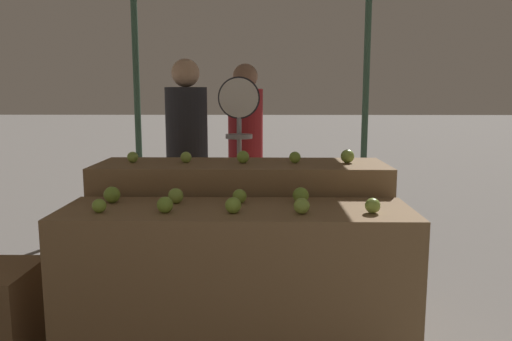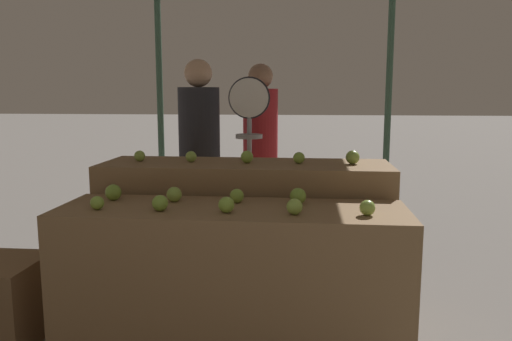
{
  "view_description": "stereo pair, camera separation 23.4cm",
  "coord_description": "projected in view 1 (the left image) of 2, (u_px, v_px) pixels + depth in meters",
  "views": [
    {
      "loc": [
        0.14,
        -2.51,
        1.39
      ],
      "look_at": [
        0.1,
        0.3,
        0.95
      ],
      "focal_mm": 35.0,
      "sensor_mm": 36.0,
      "label": 1
    },
    {
      "loc": [
        0.37,
        -2.5,
        1.39
      ],
      "look_at": [
        0.1,
        0.3,
        0.95
      ],
      "focal_mm": 35.0,
      "sensor_mm": 36.0,
      "label": 2
    }
  ],
  "objects": [
    {
      "name": "display_counter_front",
      "position": [
        237.0,
        282.0,
        2.63
      ],
      "size": [
        1.82,
        0.55,
        0.8
      ],
      "primitive_type": "cube",
      "color": "olive",
      "rests_on": "ground_plane"
    },
    {
      "name": "display_counter_back",
      "position": [
        242.0,
        236.0,
        3.21
      ],
      "size": [
        1.82,
        0.55,
        0.95
      ],
      "primitive_type": "cube",
      "color": "olive",
      "rests_on": "ground_plane"
    },
    {
      "name": "apple_front_0",
      "position": [
        99.0,
        206.0,
        2.47
      ],
      "size": [
        0.07,
        0.07,
        0.07
      ],
      "primitive_type": "sphere",
      "color": "#84AD3D",
      "rests_on": "display_counter_front"
    },
    {
      "name": "apple_front_1",
      "position": [
        165.0,
        205.0,
        2.46
      ],
      "size": [
        0.08,
        0.08,
        0.08
      ],
      "primitive_type": "sphere",
      "color": "#7AA338",
      "rests_on": "display_counter_front"
    },
    {
      "name": "apple_front_2",
      "position": [
        233.0,
        205.0,
        2.45
      ],
      "size": [
        0.08,
        0.08,
        0.08
      ],
      "primitive_type": "sphere",
      "color": "#84AD3D",
      "rests_on": "display_counter_front"
    },
    {
      "name": "apple_front_3",
      "position": [
        302.0,
        206.0,
        2.44
      ],
      "size": [
        0.08,
        0.08,
        0.08
      ],
      "primitive_type": "sphere",
      "color": "#8EB247",
      "rests_on": "display_counter_front"
    },
    {
      "name": "apple_front_4",
      "position": [
        373.0,
        206.0,
        2.45
      ],
      "size": [
        0.08,
        0.08,
        0.08
      ],
      "primitive_type": "sphere",
      "color": "#8EB247",
      "rests_on": "display_counter_front"
    },
    {
      "name": "apple_front_5",
      "position": [
        112.0,
        195.0,
        2.69
      ],
      "size": [
        0.09,
        0.09,
        0.09
      ],
      "primitive_type": "sphere",
      "color": "#7AA338",
      "rests_on": "display_counter_front"
    },
    {
      "name": "apple_front_6",
      "position": [
        176.0,
        196.0,
        2.68
      ],
      "size": [
        0.08,
        0.08,
        0.08
      ],
      "primitive_type": "sphere",
      "color": "#8EB247",
      "rests_on": "display_counter_front"
    },
    {
      "name": "apple_front_7",
      "position": [
        240.0,
        196.0,
        2.68
      ],
      "size": [
        0.08,
        0.08,
        0.08
      ],
      "primitive_type": "sphere",
      "color": "#84AD3D",
      "rests_on": "display_counter_front"
    },
    {
      "name": "apple_front_8",
      "position": [
        301.0,
        195.0,
        2.67
      ],
      "size": [
        0.09,
        0.09,
        0.09
      ],
      "primitive_type": "sphere",
      "color": "#7AA338",
      "rests_on": "display_counter_front"
    },
    {
      "name": "apple_back_0",
      "position": [
        133.0,
        157.0,
        3.15
      ],
      "size": [
        0.07,
        0.07,
        0.07
      ],
      "primitive_type": "sphere",
      "color": "#8EB247",
      "rests_on": "display_counter_back"
    },
    {
      "name": "apple_back_1",
      "position": [
        186.0,
        157.0,
        3.14
      ],
      "size": [
        0.07,
        0.07,
        0.07
      ],
      "primitive_type": "sphere",
      "color": "#8EB247",
      "rests_on": "display_counter_back"
    },
    {
      "name": "apple_back_2",
      "position": [
        243.0,
        157.0,
        3.13
      ],
      "size": [
        0.08,
        0.08,
        0.08
      ],
      "primitive_type": "sphere",
      "color": "#84AD3D",
      "rests_on": "display_counter_back"
    },
    {
      "name": "apple_back_3",
      "position": [
        295.0,
        157.0,
        3.13
      ],
      "size": [
        0.07,
        0.07,
        0.07
      ],
      "primitive_type": "sphere",
      "color": "#84AD3D",
      "rests_on": "display_counter_back"
    },
    {
      "name": "apple_back_4",
      "position": [
        347.0,
        156.0,
        3.13
      ],
      "size": [
        0.09,
        0.09,
        0.09
      ],
      "primitive_type": "sphere",
      "color": "#8EB247",
      "rests_on": "display_counter_back"
    },
    {
      "name": "produce_scale",
      "position": [
        239.0,
        131.0,
        3.7
      ],
      "size": [
        0.31,
        0.2,
        1.51
      ],
      "color": "#99999E",
      "rests_on": "ground_plane"
    },
    {
      "name": "person_vendor_at_scale",
      "position": [
        187.0,
        148.0,
        3.92
      ],
      "size": [
        0.38,
        0.38,
        1.65
      ],
      "rotation": [
        0.0,
        0.0,
        3.32
      ],
      "color": "#2D2D38",
      "rests_on": "ground_plane"
    },
    {
      "name": "person_customer_left",
      "position": [
        246.0,
        142.0,
        4.4
      ],
      "size": [
        0.4,
        0.4,
        1.64
      ],
      "rotation": [
        0.0,
        0.0,
        2.74
      ],
      "color": "#2D2D38",
      "rests_on": "ground_plane"
    }
  ]
}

